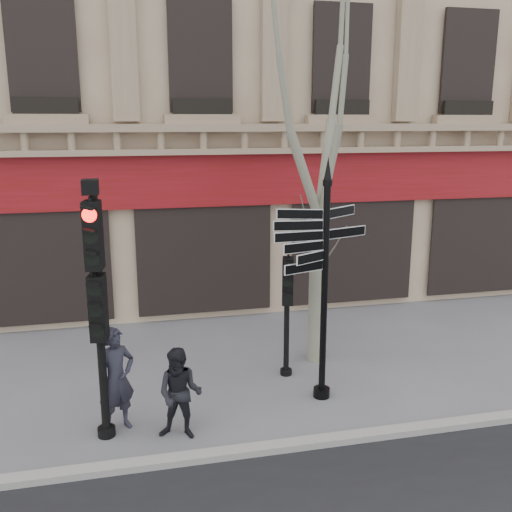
# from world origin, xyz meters

# --- Properties ---
(ground) EXTENTS (80.00, 80.00, 0.00)m
(ground) POSITION_xyz_m (0.00, 0.00, 0.00)
(ground) COLOR #5D5D62
(ground) RESTS_ON ground
(kerb) EXTENTS (80.00, 0.25, 0.12)m
(kerb) POSITION_xyz_m (0.00, -1.40, 0.06)
(kerb) COLOR gray
(kerb) RESTS_ON ground
(building) EXTENTS (28.00, 15.52, 18.00)m
(building) POSITION_xyz_m (0.00, 12.48, 8.99)
(building) COLOR tan
(building) RESTS_ON ground
(fingerpost) EXTENTS (2.10, 2.10, 4.43)m
(fingerpost) POSITION_xyz_m (1.50, 0.14, 2.98)
(fingerpost) COLOR black
(fingerpost) RESTS_ON ground
(traffic_signal_main) EXTENTS (0.51, 0.40, 4.18)m
(traffic_signal_main) POSITION_xyz_m (-2.37, -0.36, 2.64)
(traffic_signal_main) COLOR black
(traffic_signal_main) RESTS_ON ground
(traffic_signal_secondary) EXTENTS (0.48, 0.40, 2.45)m
(traffic_signal_secondary) POSITION_xyz_m (1.12, 1.21, 1.71)
(traffic_signal_secondary) COLOR black
(traffic_signal_secondary) RESTS_ON ground
(plane_tree) EXTENTS (3.01, 3.01, 7.99)m
(plane_tree) POSITION_xyz_m (1.92, 1.77, 5.61)
(plane_tree) COLOR gray
(plane_tree) RESTS_ON ground
(pedestrian_a) EXTENTS (0.78, 0.69, 1.78)m
(pedestrian_a) POSITION_xyz_m (-2.17, -0.18, 0.89)
(pedestrian_a) COLOR #22222D
(pedestrian_a) RESTS_ON ground
(pedestrian_b) EXTENTS (0.89, 0.79, 1.52)m
(pedestrian_b) POSITION_xyz_m (-1.19, -0.67, 0.76)
(pedestrian_b) COLOR black
(pedestrian_b) RESTS_ON ground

